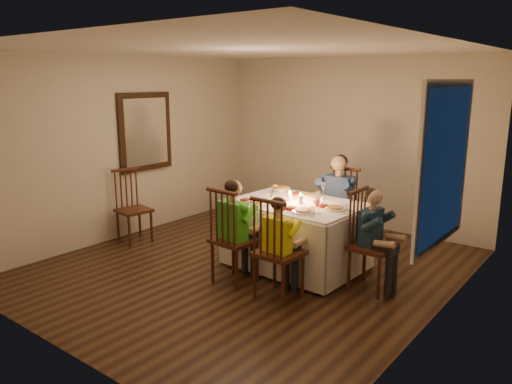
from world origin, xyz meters
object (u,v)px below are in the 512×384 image
Objects in this scene: chair_adult at (336,249)px; child_yellow at (278,297)px; child_teal at (370,289)px; chair_near_left at (235,281)px; chair_end at (370,289)px; adult at (336,249)px; child_green at (235,281)px; chair_near_right at (278,297)px; serving_bowl at (281,190)px; dining_table at (296,221)px; chair_extra at (136,241)px.

chair_adult is 1.73m from child_yellow.
chair_near_left is at bearing 119.83° from child_teal.
chair_end is 1.04m from child_yellow.
chair_near_left is 1.52m from child_teal.
chair_end reaches higher than child_yellow.
chair_adult is at bearing 0.00° from adult.
child_green is 0.64m from child_yellow.
chair_end is at bearing -129.49° from child_yellow.
chair_adult is 1.00× the size of chair_end.
chair_near_left is at bearing 119.83° from chair_end.
chair_near_right is 4.80× the size of serving_bowl.
serving_bowl is at bearing -139.56° from chair_adult.
chair_near_left is 0.00m from child_green.
chair_near_right is (0.35, -0.85, -0.58)m from dining_table.
child_teal reaches higher than chair_adult.
chair_extra is 0.87× the size of child_green.
child_green is 1.52m from child_teal.
chair_end is 3.41m from chair_extra.
dining_table reaches higher than chair_near_left.
chair_extra is 2.83m from adult.
child_yellow is (-0.68, -0.79, 0.00)m from chair_end.
chair_adult is at bearing -100.54° from chair_near_left.
dining_table is at bearing -36.24° from serving_bowl.
child_green is (-0.64, 0.04, 0.00)m from chair_near_right.
chair_end is 1.52m from child_green.
child_green is at bearing -2.24° from child_yellow.
dining_table is 0.66m from serving_bowl.
chair_extra is at bearing -3.71° from child_green.
child_yellow is (0.26, -1.72, 0.00)m from chair_adult.
dining_table is at bearing -66.36° from child_yellow.
dining_table is 1.44× the size of chair_adult.
chair_near_left is 4.80× the size of serving_bowl.
chair_extra is 4.50× the size of serving_bowl.
chair_near_right is 2.69m from chair_extra.
adult is at bearing -79.92° from chair_near_right.
child_green is at bearing 119.83° from child_teal.
chair_near_left is at bearing -80.57° from serving_bowl.
chair_near_right is at bearing -0.00° from child_yellow.
child_teal is (0.95, -0.93, 0.00)m from chair_adult.
adult is at bearing 86.31° from dining_table.
child_yellow is at bearing -65.65° from dining_table.
serving_bowl is (-0.19, 1.17, 0.84)m from child_green.
dining_table reaches higher than chair_extra.
chair_near_right reaches higher than child_yellow.
chair_adult is at bearing -49.46° from chair_extra.
adult is (2.42, 1.46, 0.00)m from chair_extra.
adult is 1.14m from serving_bowl.
chair_near_left is 1.52m from chair_end.
serving_bowl is at bearing -53.99° from child_yellow.
chair_adult is 0.00m from adult.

